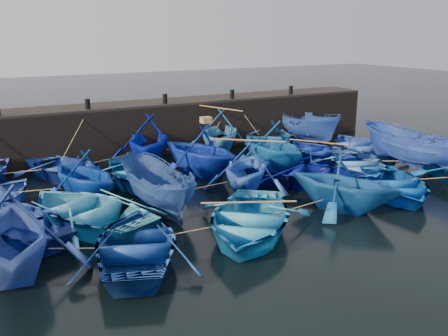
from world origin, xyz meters
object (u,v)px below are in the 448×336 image
boat_8 (139,173)px  boat_13 (18,221)px  wooden_crate (206,120)px  boat_20 (10,232)px

boat_8 → boat_13: boat_8 is taller
boat_8 → wooden_crate: bearing=6.3°
boat_8 → boat_13: bearing=-143.6°
boat_13 → wooden_crate: wooden_crate is taller
boat_13 → boat_20: boat_20 is taller
boat_8 → wooden_crate: (3.25, 0.14, 1.95)m
boat_13 → boat_20: (-0.44, -2.73, 0.73)m
boat_20 → boat_13: bearing=87.2°
boat_8 → boat_20: bearing=-129.1°
wooden_crate → boat_8: bearing=-177.5°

